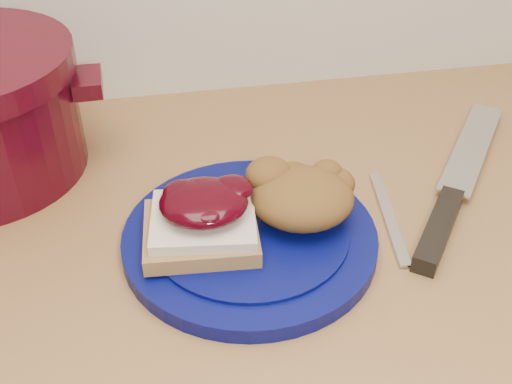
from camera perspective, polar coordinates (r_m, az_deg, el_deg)
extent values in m
cylinder|color=#050949|center=(0.63, -0.55, -4.18)|extent=(0.29, 0.29, 0.02)
cube|color=olive|center=(0.61, -4.92, -3.60)|extent=(0.11, 0.10, 0.02)
cube|color=beige|center=(0.60, -4.71, -2.48)|extent=(0.11, 0.10, 0.01)
ellipsoid|color=black|center=(0.60, -4.69, -0.92)|extent=(0.10, 0.09, 0.03)
ellipsoid|color=brown|center=(0.63, 4.11, -0.55)|extent=(0.12, 0.11, 0.05)
cube|color=black|center=(0.67, 15.93, -3.19)|extent=(0.09, 0.11, 0.02)
cube|color=silver|center=(0.81, 18.65, 3.86)|extent=(0.15, 0.19, 0.00)
cube|color=silver|center=(0.68, 11.74, -2.13)|extent=(0.03, 0.15, 0.00)
cube|color=#380510|center=(0.74, -14.77, 9.40)|extent=(0.03, 0.06, 0.02)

